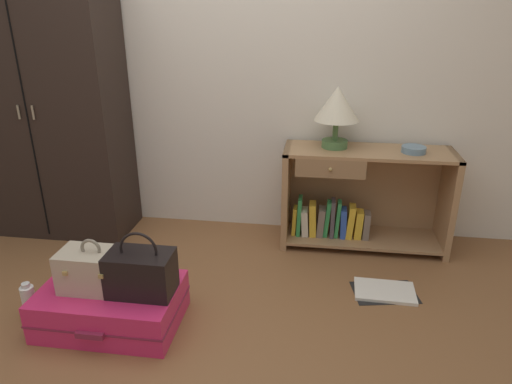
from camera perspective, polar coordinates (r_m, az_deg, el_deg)
ground_plane at (r=2.38m, az=-8.70°, el=-18.93°), size 9.00×9.00×0.00m
back_wall at (r=3.28m, az=-2.37°, el=17.51°), size 6.40×0.10×2.60m
wardrobe at (r=3.53m, az=-24.60°, el=9.78°), size 1.03×0.47×1.85m
bookshelf at (r=3.22m, az=12.51°, el=-0.83°), size 1.11×0.39×0.69m
table_lamp at (r=3.04m, az=10.03°, el=10.40°), size 0.29×0.29×0.40m
bowl at (r=3.11m, az=19.00°, el=5.02°), size 0.15×0.15×0.04m
suitcase_large at (r=2.58m, az=-17.51°, el=-13.29°), size 0.71×0.49×0.21m
train_case at (r=2.49m, az=-19.50°, el=-9.11°), size 0.33×0.21×0.28m
handbag at (r=2.38m, az=-14.11°, el=-9.66°), size 0.33×0.20×0.34m
bottle at (r=2.80m, az=-26.37°, el=-12.01°), size 0.07×0.07×0.20m
open_book_on_floor at (r=2.85m, az=15.69°, el=-11.80°), size 0.40×0.30×0.02m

